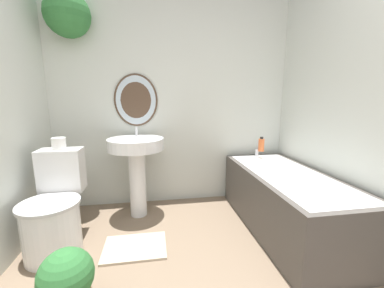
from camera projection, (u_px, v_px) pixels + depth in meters
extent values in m
cube|color=silver|center=(174.00, 99.00, 2.67)|extent=(2.75, 0.06, 2.40)
ellipsoid|color=#4C3828|center=(136.00, 100.00, 2.56)|extent=(0.47, 0.02, 0.57)
ellipsoid|color=silver|center=(136.00, 100.00, 2.56)|extent=(0.43, 0.01, 0.53)
cylinder|color=#9E6042|center=(66.00, 3.00, 2.19)|extent=(0.19, 0.19, 0.11)
sphere|color=#2D6B33|center=(67.00, 14.00, 2.21)|extent=(0.42, 0.42, 0.42)
cube|color=silver|center=(364.00, 100.00, 1.78)|extent=(0.06, 2.35, 2.40)
cylinder|color=white|center=(52.00, 230.00, 1.81)|extent=(0.41, 0.41, 0.41)
cylinder|color=silver|center=(49.00, 204.00, 1.77)|extent=(0.44, 0.44, 0.02)
cube|color=white|center=(62.00, 170.00, 2.03)|extent=(0.35, 0.20, 0.37)
cylinder|color=white|center=(138.00, 183.00, 2.43)|extent=(0.17, 0.17, 0.70)
cylinder|color=white|center=(136.00, 144.00, 2.35)|extent=(0.56, 0.56, 0.11)
cylinder|color=silver|center=(136.00, 131.00, 2.48)|extent=(0.02, 0.02, 0.10)
cube|color=#4C4742|center=(286.00, 201.00, 2.18)|extent=(0.68, 1.52, 0.54)
cube|color=white|center=(288.00, 176.00, 2.14)|extent=(0.58, 1.42, 0.04)
cylinder|color=silver|center=(257.00, 153.00, 2.77)|extent=(0.04, 0.04, 0.08)
cylinder|color=#DB6633|center=(261.00, 145.00, 2.67)|extent=(0.07, 0.07, 0.14)
cylinder|color=black|center=(262.00, 138.00, 2.66)|extent=(0.04, 0.04, 0.02)
sphere|color=#2D6B33|center=(66.00, 275.00, 1.26)|extent=(0.29, 0.29, 0.29)
cube|color=#B7A88E|center=(135.00, 247.00, 1.92)|extent=(0.50, 0.37, 0.02)
cylinder|color=white|center=(59.00, 143.00, 1.99)|extent=(0.11, 0.11, 0.10)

